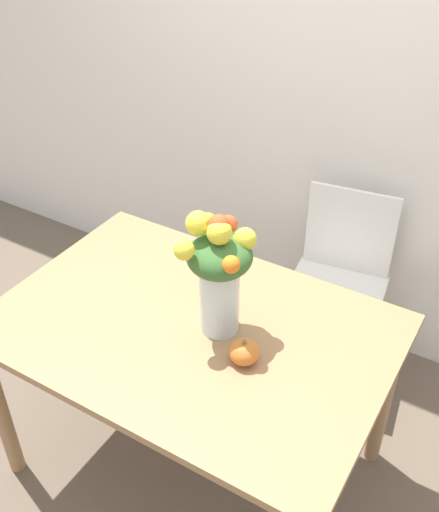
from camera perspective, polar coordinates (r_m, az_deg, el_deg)
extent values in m
plane|color=brown|center=(2.64, -2.23, -18.91)|extent=(12.00, 12.00, 0.00)
cube|color=white|center=(2.65, 10.87, 17.54)|extent=(8.00, 0.06, 2.70)
cube|color=#9E754C|center=(2.08, -2.71, -6.85)|extent=(1.35, 0.92, 0.03)
cylinder|color=#9E754C|center=(2.48, -20.21, -13.39)|extent=(0.06, 0.06, 0.73)
cylinder|color=#9E754C|center=(2.85, -8.48, -3.45)|extent=(0.06, 0.06, 0.73)
cylinder|color=#9E754C|center=(2.45, 15.47, -12.78)|extent=(0.06, 0.06, 0.73)
cylinder|color=silver|center=(1.97, 0.00, -4.02)|extent=(0.13, 0.13, 0.26)
cylinder|color=silver|center=(2.02, 0.00, -5.82)|extent=(0.12, 0.12, 0.09)
cylinder|color=#38662D|center=(1.94, 0.67, -3.61)|extent=(0.01, 0.01, 0.30)
cylinder|color=#38662D|center=(1.97, 0.58, -3.03)|extent=(0.01, 0.01, 0.30)
cylinder|color=#38662D|center=(1.97, -0.30, -2.90)|extent=(0.01, 0.01, 0.30)
cylinder|color=#38662D|center=(1.95, -0.78, -3.40)|extent=(0.01, 0.00, 0.30)
cylinder|color=#38662D|center=(1.93, -0.18, -3.84)|extent=(0.01, 0.00, 0.30)
ellipsoid|color=#38662D|center=(1.87, 0.00, 0.00)|extent=(0.21, 0.21, 0.13)
sphere|color=orange|center=(1.78, 1.12, -0.81)|extent=(0.06, 0.06, 0.06)
sphere|color=#D64C23|center=(1.80, -0.04, 2.95)|extent=(0.07, 0.07, 0.07)
sphere|color=yellow|center=(1.86, 2.45, 1.62)|extent=(0.07, 0.07, 0.07)
sphere|color=#D64C23|center=(1.90, 0.89, 3.09)|extent=(0.06, 0.06, 0.06)
sphere|color=yellow|center=(1.78, -3.39, 0.58)|extent=(0.06, 0.06, 0.06)
sphere|color=#AD9E33|center=(1.90, -1.09, 3.35)|extent=(0.05, 0.05, 0.05)
sphere|color=yellow|center=(1.83, -2.05, 3.14)|extent=(0.08, 0.08, 0.08)
sphere|color=yellow|center=(1.79, -0.02, 2.27)|extent=(0.08, 0.08, 0.08)
ellipsoid|color=orange|center=(1.91, 2.36, -9.14)|extent=(0.10, 0.10, 0.08)
cylinder|color=brown|center=(1.88, 2.39, -8.24)|extent=(0.01, 0.01, 0.02)
cube|color=white|center=(2.72, 10.83, -3.63)|extent=(0.47, 0.47, 0.02)
cylinder|color=white|center=(2.78, 6.01, -8.55)|extent=(0.04, 0.04, 0.44)
cylinder|color=white|center=(2.74, 12.89, -10.34)|extent=(0.04, 0.04, 0.44)
cylinder|color=white|center=(3.02, 8.02, -4.37)|extent=(0.04, 0.04, 0.44)
cylinder|color=white|center=(2.98, 14.30, -5.92)|extent=(0.04, 0.04, 0.44)
cube|color=white|center=(2.76, 12.35, 2.36)|extent=(0.40, 0.07, 0.42)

